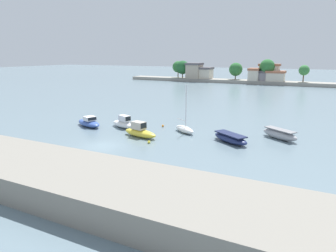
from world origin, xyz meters
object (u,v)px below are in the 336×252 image
(moored_boat_1, at_px, (123,123))
(moored_boat_5, at_px, (280,134))
(moored_boat_0, at_px, (89,123))
(moored_boat_2, at_px, (140,132))
(mooring_buoy_1, at_px, (163,126))
(mooring_buoy_0, at_px, (149,142))
(moored_boat_3, at_px, (185,129))
(moored_boat_4, at_px, (230,138))

(moored_boat_1, distance_m, moored_boat_5, 20.04)
(moored_boat_0, height_order, moored_boat_2, moored_boat_2)
(mooring_buoy_1, bearing_deg, mooring_buoy_0, -74.02)
(moored_boat_2, bearing_deg, mooring_buoy_0, -26.71)
(moored_boat_3, bearing_deg, moored_boat_2, -99.58)
(moored_boat_1, bearing_deg, mooring_buoy_0, -15.00)
(moored_boat_0, relative_size, moored_boat_2, 1.03)
(moored_boat_3, xyz_separation_m, mooring_buoy_1, (-3.87, 1.46, -0.30))
(moored_boat_4, relative_size, mooring_buoy_1, 16.46)
(moored_boat_4, bearing_deg, moored_boat_2, -133.41)
(moored_boat_4, distance_m, mooring_buoy_0, 9.20)
(moored_boat_1, xyz_separation_m, moored_boat_2, (4.50, -3.01, 0.04))
(moored_boat_0, height_order, moored_boat_1, moored_boat_1)
(moored_boat_3, relative_size, moored_boat_4, 1.19)
(moored_boat_3, bearing_deg, moored_boat_4, 18.68)
(moored_boat_2, height_order, mooring_buoy_0, moored_boat_2)
(moored_boat_4, bearing_deg, mooring_buoy_0, -117.97)
(moored_boat_1, xyz_separation_m, moored_boat_3, (8.55, 1.23, -0.16))
(moored_boat_3, relative_size, mooring_buoy_1, 19.62)
(moored_boat_2, distance_m, moored_boat_4, 10.71)
(mooring_buoy_1, bearing_deg, moored_boat_2, -91.76)
(moored_boat_0, bearing_deg, moored_boat_3, 33.63)
(moored_boat_0, distance_m, mooring_buoy_1, 10.24)
(mooring_buoy_0, bearing_deg, moored_boat_1, 144.15)
(moored_boat_2, height_order, mooring_buoy_1, moored_boat_2)
(moored_boat_0, xyz_separation_m, moored_boat_4, (19.57, 1.00, -0.04))
(moored_boat_2, distance_m, mooring_buoy_0, 3.10)
(moored_boat_5, relative_size, mooring_buoy_1, 15.32)
(moored_boat_2, height_order, moored_boat_5, moored_boat_2)
(mooring_buoy_0, relative_size, mooring_buoy_1, 1.07)
(moored_boat_2, bearing_deg, moored_boat_1, 159.08)
(moored_boat_1, bearing_deg, mooring_buoy_1, 50.79)
(moored_boat_3, relative_size, mooring_buoy_0, 18.33)
(moored_boat_1, relative_size, mooring_buoy_0, 13.34)
(moored_boat_0, relative_size, moored_boat_5, 1.10)
(moored_boat_2, xyz_separation_m, moored_boat_3, (4.05, 4.24, -0.19))
(moored_boat_1, height_order, moored_boat_4, moored_boat_1)
(moored_boat_0, xyz_separation_m, moored_boat_2, (9.15, -1.48, 0.12))
(moored_boat_0, bearing_deg, moored_boat_2, 12.65)
(moored_boat_4, relative_size, moored_boat_5, 1.07)
(moored_boat_0, relative_size, mooring_buoy_1, 16.86)
(mooring_buoy_0, xyz_separation_m, mooring_buoy_1, (-2.19, 7.65, -0.01))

